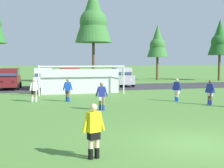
{
  "coord_description": "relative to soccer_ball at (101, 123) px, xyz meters",
  "views": [
    {
      "loc": [
        -5.55,
        -9.6,
        2.87
      ],
      "look_at": [
        -0.92,
        7.97,
        1.55
      ],
      "focal_mm": 49.83,
      "sensor_mm": 36.0,
      "label": 1
    }
  ],
  "objects": [
    {
      "name": "tree_mid_right",
      "position": [
        15.87,
        30.92,
        5.74
      ],
      "size": [
        3.2,
        3.2,
        8.53
      ],
      "color": "brown",
      "rests_on": "ground"
    },
    {
      "name": "parked_car_slot_far_left",
      "position": [
        -5.11,
        20.51,
        1.0
      ],
      "size": [
        2.31,
        4.69,
        2.16
      ],
      "color": "maroon",
      "rests_on": "ground"
    },
    {
      "name": "soccer_ball",
      "position": [
        0.0,
        0.0,
        0.0
      ],
      "size": [
        0.22,
        0.22,
        0.22
      ],
      "color": "white",
      "rests_on": "ground"
    },
    {
      "name": "parked_car_slot_center_right",
      "position": [
        7.31,
        21.22,
        1.0
      ],
      "size": [
        2.34,
        4.7,
        2.16
      ],
      "color": "#B2B2BC",
      "rests_on": "ground"
    },
    {
      "name": "ground_plane",
      "position": [
        2.52,
        11.16,
        -0.11
      ],
      "size": [
        400.0,
        400.0,
        0.0
      ],
      "primitive_type": "plane",
      "color": "#518438"
    },
    {
      "name": "tree_center_back",
      "position": [
        5.17,
        27.38,
        8.8
      ],
      "size": [
        4.86,
        4.86,
        12.95
      ],
      "color": "brown",
      "rests_on": "ground"
    },
    {
      "name": "player_trailing_back",
      "position": [
        8.44,
        4.64,
        0.71
      ],
      "size": [
        0.45,
        0.68,
        1.64
      ],
      "color": "brown",
      "rests_on": "ground"
    },
    {
      "name": "parking_lot_strip",
      "position": [
        2.52,
        20.13,
        -0.11
      ],
      "size": [
        52.0,
        8.4,
        0.01
      ],
      "primitive_type": "cube",
      "color": "#333335",
      "rests_on": "ground"
    },
    {
      "name": "player_midfield_center",
      "position": [
        7.14,
        6.84,
        0.71
      ],
      "size": [
        0.51,
        0.65,
        1.64
      ],
      "color": "beige",
      "rests_on": "ground"
    },
    {
      "name": "referee",
      "position": [
        -1.26,
        -4.61,
        0.71
      ],
      "size": [
        0.74,
        0.36,
        1.64
      ],
      "color": "beige",
      "rests_on": "ground"
    },
    {
      "name": "parked_car_slot_center",
      "position": [
        3.65,
        20.74,
        0.77
      ],
      "size": [
        2.07,
        4.21,
        1.72
      ],
      "color": "navy",
      "rests_on": "ground"
    },
    {
      "name": "parked_car_slot_center_left",
      "position": [
        1.03,
        19.73,
        1.0
      ],
      "size": [
        2.19,
        4.63,
        2.16
      ],
      "color": "red",
      "rests_on": "ground"
    },
    {
      "name": "player_winger_right",
      "position": [
        -2.8,
        9.28,
        0.71
      ],
      "size": [
        0.66,
        0.49,
        1.64
      ],
      "color": "tan",
      "rests_on": "ground"
    },
    {
      "name": "parked_car_slot_left",
      "position": [
        -1.74,
        19.91,
        1.0
      ],
      "size": [
        2.21,
        4.64,
        2.16
      ],
      "color": "silver",
      "rests_on": "ground"
    },
    {
      "name": "tree_right_edge",
      "position": [
        24.58,
        27.78,
        6.22
      ],
      "size": [
        3.46,
        3.46,
        9.22
      ],
      "color": "brown",
      "rests_on": "ground"
    },
    {
      "name": "player_defender_far",
      "position": [
        1.01,
        4.27,
        0.71
      ],
      "size": [
        0.72,
        0.37,
        1.64
      ],
      "color": "#936B4C",
      "rests_on": "ground"
    },
    {
      "name": "soccer_goal",
      "position": [
        1.29,
        13.56,
        1.18
      ],
      "size": [
        7.44,
        1.98,
        2.57
      ],
      "color": "white",
      "rests_on": "ground"
    },
    {
      "name": "player_striker_near",
      "position": [
        -0.45,
        8.75,
        0.71
      ],
      "size": [
        0.71,
        0.37,
        1.64
      ],
      "color": "#936B4C",
      "rests_on": "ground"
    }
  ]
}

